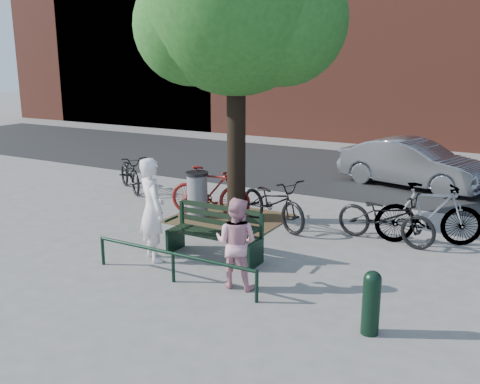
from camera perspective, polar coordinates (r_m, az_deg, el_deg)
The scene contains 16 objects.
ground at distance 9.64m, azimuth -2.82°, elevation -7.05°, with size 90.00×90.00×0.00m, color gray.
dirt_pit at distance 11.91m, azimuth -1.23°, elevation -2.82°, with size 2.40×2.00×0.02m, color brown.
road at distance 17.15m, azimuth 12.55°, elevation 2.09°, with size 40.00×7.00×0.01m, color black.
park_bench at distance 9.54m, azimuth -2.60°, elevation -4.22°, with size 1.74×0.54×0.97m.
guard_railing at distance 8.58m, azimuth -7.17°, elevation -7.01°, with size 3.06×0.06×0.51m.
street_tree at distance 11.30m, azimuth -0.19°, elevation 18.90°, with size 4.20×3.80×6.50m.
person_left at distance 9.42m, azimuth -9.36°, elevation -1.87°, with size 0.67×0.44×1.83m, color white.
person_right at distance 8.26m, azimuth -0.41°, elevation -5.43°, with size 0.70×0.54×1.43m, color pink.
bollard at distance 7.18m, azimuth 13.83°, elevation -11.16°, with size 0.23×0.23×0.87m.
litter_bin at distance 11.97m, azimuth -4.57°, elevation -0.25°, with size 0.50×0.50×1.03m.
bicycle_a at distance 14.65m, azimuth -11.64°, elevation 2.04°, with size 0.65×1.86×0.98m, color black.
bicycle_b at distance 12.00m, azimuth -3.20°, elevation 0.06°, with size 0.53×1.89×1.14m, color #630F0E.
bicycle_c at distance 11.26m, azimuth 3.54°, elevation -1.06°, with size 0.71×2.03×1.07m, color black.
bicycle_d at distance 10.77m, azimuth 19.50°, elevation -2.21°, with size 0.56×2.00×1.20m, color gray.
bicycle_e at distance 10.65m, azimuth 15.28°, elevation -2.57°, with size 0.68×1.95×1.03m, color black.
parked_car at distance 15.44m, azimuth 17.93°, elevation 2.90°, with size 1.40×4.00×1.32m, color slate.
Camera 1 is at (4.84, -7.58, 3.48)m, focal length 40.00 mm.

